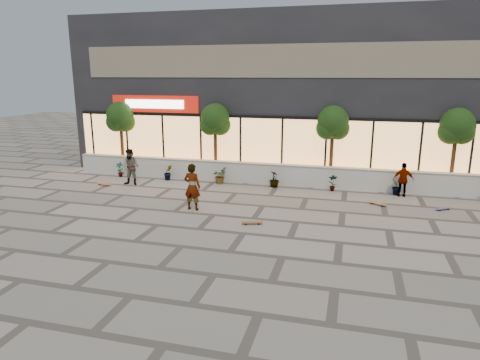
% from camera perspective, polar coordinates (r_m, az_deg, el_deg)
% --- Properties ---
extents(ground, '(80.00, 80.00, 0.00)m').
position_cam_1_polar(ground, '(14.94, 0.42, -7.13)').
color(ground, '#A4988E').
rests_on(ground, ground).
extents(planter_wall, '(22.00, 0.42, 1.04)m').
position_cam_1_polar(planter_wall, '(21.35, 5.13, 0.77)').
color(planter_wall, silver).
rests_on(planter_wall, ground).
extents(retail_building, '(24.00, 9.17, 8.50)m').
position_cam_1_polar(retail_building, '(26.24, 7.41, 11.38)').
color(retail_building, '#222227').
rests_on(retail_building, ground).
extents(shrub_a, '(0.43, 0.29, 0.81)m').
position_cam_1_polar(shrub_a, '(23.79, -15.72, 1.37)').
color(shrub_a, black).
rests_on(shrub_a, ground).
extents(shrub_b, '(0.57, 0.57, 0.81)m').
position_cam_1_polar(shrub_b, '(22.51, -9.57, 1.01)').
color(shrub_b, black).
rests_on(shrub_b, ground).
extents(shrub_c, '(0.68, 0.77, 0.81)m').
position_cam_1_polar(shrub_c, '(21.53, -2.76, 0.59)').
color(shrub_c, black).
rests_on(shrub_c, ground).
extents(shrub_d, '(0.64, 0.64, 0.81)m').
position_cam_1_polar(shrub_d, '(20.87, 4.59, 0.13)').
color(shrub_d, black).
rests_on(shrub_d, ground).
extents(shrub_e, '(0.46, 0.35, 0.81)m').
position_cam_1_polar(shrub_e, '(20.57, 12.28, -0.35)').
color(shrub_e, black).
rests_on(shrub_e, ground).
extents(shrub_f, '(0.55, 0.57, 0.81)m').
position_cam_1_polar(shrub_f, '(20.66, 20.05, -0.83)').
color(shrub_f, black).
rests_on(shrub_f, ground).
extents(tree_west, '(1.60, 1.50, 3.92)m').
position_cam_1_polar(tree_west, '(24.71, -15.66, 7.90)').
color(tree_west, '#4A2C1A').
rests_on(tree_west, ground).
extents(tree_midwest, '(1.60, 1.50, 3.92)m').
position_cam_1_polar(tree_midwest, '(22.45, -3.33, 7.82)').
color(tree_midwest, '#4A2C1A').
rests_on(tree_midwest, ground).
extents(tree_mideast, '(1.60, 1.50, 3.92)m').
position_cam_1_polar(tree_mideast, '(21.36, 12.28, 7.22)').
color(tree_mideast, '#4A2C1A').
rests_on(tree_mideast, ground).
extents(tree_east, '(1.60, 1.50, 3.92)m').
position_cam_1_polar(tree_east, '(21.81, 26.93, 6.16)').
color(tree_east, '#4A2C1A').
rests_on(tree_east, ground).
extents(skater_center, '(0.73, 0.51, 1.91)m').
position_cam_1_polar(skater_center, '(17.31, -6.38, -0.92)').
color(skater_center, white).
rests_on(skater_center, ground).
extents(skater_left, '(0.89, 0.70, 1.81)m').
position_cam_1_polar(skater_left, '(21.78, -14.33, 1.67)').
color(skater_left, tan).
rests_on(skater_left, ground).
extents(skater_right_near, '(0.91, 0.38, 1.55)m').
position_cam_1_polar(skater_right_near, '(20.46, 20.94, 0.02)').
color(skater_right_near, white).
rests_on(skater_right_near, ground).
extents(skateboard_center, '(0.79, 0.42, 0.09)m').
position_cam_1_polar(skateboard_center, '(15.77, 1.63, -5.68)').
color(skateboard_center, brown).
rests_on(skateboard_center, ground).
extents(skateboard_left, '(0.82, 0.33, 0.10)m').
position_cam_1_polar(skateboard_left, '(22.21, -17.66, -0.51)').
color(skateboard_left, '#D85A28').
rests_on(skateboard_left, ground).
extents(skateboard_right_near, '(0.76, 0.54, 0.09)m').
position_cam_1_polar(skateboard_right_near, '(18.94, 17.83, -2.98)').
color(skateboard_right_near, '#A06B34').
rests_on(skateboard_right_near, ground).
extents(skateboard_right_far, '(0.69, 0.58, 0.09)m').
position_cam_1_polar(skateboard_right_far, '(19.25, 25.44, -3.43)').
color(skateboard_right_far, '#504C8C').
rests_on(skateboard_right_far, ground).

